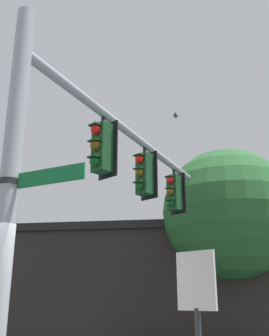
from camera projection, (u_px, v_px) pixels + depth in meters
signal_pole at (9, 188)px, 5.72m from camera, size 0.29×0.29×6.04m
mast_arm at (134, 136)px, 9.78m from camera, size 2.50×7.60×0.19m
traffic_light_nearest_pole at (102, 148)px, 8.29m from camera, size 0.54×0.49×1.31m
traffic_light_mid_inner at (144, 174)px, 10.03m from camera, size 0.54×0.49×1.31m
traffic_light_mid_outer at (174, 192)px, 11.78m from camera, size 0.54×0.49×1.31m
street_name_sign at (28, 180)px, 5.60m from camera, size 1.39×0.56×0.22m
bird_flying at (176, 116)px, 16.24m from camera, size 0.29×0.41×0.08m
storefront_building at (137, 283)px, 17.21m from camera, size 13.45×12.00×4.32m
tree_by_storefront at (228, 214)px, 14.88m from camera, size 4.85×4.85×6.95m
historical_marker at (197, 308)px, 5.19m from camera, size 0.60×0.08×2.13m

